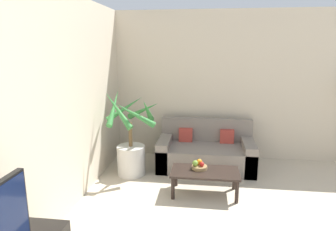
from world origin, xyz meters
name	(u,v)px	position (x,y,z in m)	size (l,w,h in m)	color
wall_back	(298,87)	(0.00, 5.98, 1.35)	(8.18, 0.06, 2.70)	beige
wall_left	(23,122)	(-3.32, 2.98, 1.35)	(0.06, 7.55, 2.70)	beige
potted_palm	(131,146)	(-2.81, 4.95, 0.49)	(0.94, 0.94, 1.39)	beige
sofa_loveseat	(206,152)	(-1.60, 5.42, 0.26)	(1.62, 0.87, 0.80)	gray
coffee_table	(205,174)	(-1.61, 4.40, 0.30)	(0.95, 0.50, 0.35)	black
fruit_bowl	(199,167)	(-1.69, 4.46, 0.37)	(0.22, 0.22, 0.05)	#997A4C
apple_red	(202,164)	(-1.65, 4.45, 0.43)	(0.07, 0.07, 0.07)	red
apple_green	(195,163)	(-1.75, 4.45, 0.44)	(0.08, 0.08, 0.08)	olive
orange_fruit	(199,162)	(-1.69, 4.52, 0.44)	(0.08, 0.08, 0.08)	orange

